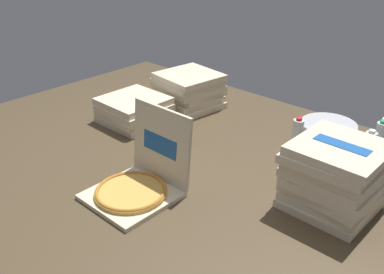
{
  "coord_description": "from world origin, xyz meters",
  "views": [
    {
      "loc": [
        1.5,
        -1.5,
        1.24
      ],
      "look_at": [
        0.02,
        0.1,
        0.14
      ],
      "focal_mm": 40.73,
      "sensor_mm": 36.0,
      "label": 1
    }
  ],
  "objects_px": {
    "water_bottle_0": "(368,151)",
    "water_bottle_2": "(384,137)",
    "pizza_stack_right_near": "(134,110)",
    "ice_bucket": "(327,136)",
    "pizza_stack_right_mid": "(189,90)",
    "water_bottle_3": "(297,138)",
    "water_bottle_1": "(379,141)",
    "open_pizza_box": "(139,180)",
    "pizza_stack_left_mid": "(335,176)"
  },
  "relations": [
    {
      "from": "pizza_stack_right_mid",
      "to": "water_bottle_1",
      "type": "distance_m",
      "value": 1.34
    },
    {
      "from": "pizza_stack_right_mid",
      "to": "water_bottle_2",
      "type": "distance_m",
      "value": 1.35
    },
    {
      "from": "pizza_stack_left_mid",
      "to": "ice_bucket",
      "type": "relative_size",
      "value": 1.31
    },
    {
      "from": "open_pizza_box",
      "to": "pizza_stack_right_mid",
      "type": "xyz_separation_m",
      "value": [
        -0.6,
        1.0,
        0.05
      ]
    },
    {
      "from": "pizza_stack_right_mid",
      "to": "water_bottle_0",
      "type": "relative_size",
      "value": 1.86
    },
    {
      "from": "pizza_stack_left_mid",
      "to": "water_bottle_0",
      "type": "bearing_deg",
      "value": 92.42
    },
    {
      "from": "open_pizza_box",
      "to": "ice_bucket",
      "type": "height_order",
      "value": "open_pizza_box"
    },
    {
      "from": "water_bottle_1",
      "to": "water_bottle_3",
      "type": "relative_size",
      "value": 1.0
    },
    {
      "from": "water_bottle_0",
      "to": "water_bottle_1",
      "type": "relative_size",
      "value": 1.0
    },
    {
      "from": "open_pizza_box",
      "to": "pizza_stack_right_near",
      "type": "distance_m",
      "value": 0.88
    },
    {
      "from": "open_pizza_box",
      "to": "pizza_stack_right_mid",
      "type": "height_order",
      "value": "open_pizza_box"
    },
    {
      "from": "ice_bucket",
      "to": "open_pizza_box",
      "type": "bearing_deg",
      "value": -113.46
    },
    {
      "from": "water_bottle_0",
      "to": "water_bottle_1",
      "type": "bearing_deg",
      "value": 91.43
    },
    {
      "from": "open_pizza_box",
      "to": "water_bottle_1",
      "type": "bearing_deg",
      "value": 57.43
    },
    {
      "from": "open_pizza_box",
      "to": "pizza_stack_left_mid",
      "type": "bearing_deg",
      "value": 36.11
    },
    {
      "from": "water_bottle_1",
      "to": "pizza_stack_left_mid",
      "type": "bearing_deg",
      "value": -87.85
    },
    {
      "from": "water_bottle_1",
      "to": "water_bottle_2",
      "type": "xyz_separation_m",
      "value": [
        0.0,
        0.07,
        0.0
      ]
    },
    {
      "from": "water_bottle_0",
      "to": "water_bottle_2",
      "type": "bearing_deg",
      "value": 90.91
    },
    {
      "from": "pizza_stack_right_near",
      "to": "ice_bucket",
      "type": "height_order",
      "value": "ice_bucket"
    },
    {
      "from": "pizza_stack_right_near",
      "to": "water_bottle_3",
      "type": "height_order",
      "value": "water_bottle_3"
    },
    {
      "from": "pizza_stack_left_mid",
      "to": "water_bottle_2",
      "type": "xyz_separation_m",
      "value": [
        -0.02,
        0.67,
        -0.05
      ]
    },
    {
      "from": "water_bottle_0",
      "to": "water_bottle_3",
      "type": "relative_size",
      "value": 1.0
    },
    {
      "from": "water_bottle_1",
      "to": "open_pizza_box",
      "type": "bearing_deg",
      "value": -122.57
    },
    {
      "from": "pizza_stack_right_mid",
      "to": "pizza_stack_right_near",
      "type": "bearing_deg",
      "value": -101.18
    },
    {
      "from": "open_pizza_box",
      "to": "water_bottle_3",
      "type": "relative_size",
      "value": 1.8
    },
    {
      "from": "pizza_stack_right_mid",
      "to": "pizza_stack_left_mid",
      "type": "distance_m",
      "value": 1.42
    },
    {
      "from": "pizza_stack_right_near",
      "to": "water_bottle_2",
      "type": "relative_size",
      "value": 1.71
    },
    {
      "from": "water_bottle_0",
      "to": "water_bottle_1",
      "type": "distance_m",
      "value": 0.16
    },
    {
      "from": "water_bottle_0",
      "to": "water_bottle_2",
      "type": "xyz_separation_m",
      "value": [
        -0.0,
        0.23,
        0.0
      ]
    },
    {
      "from": "water_bottle_2",
      "to": "water_bottle_1",
      "type": "bearing_deg",
      "value": -90.22
    },
    {
      "from": "water_bottle_1",
      "to": "water_bottle_2",
      "type": "relative_size",
      "value": 1.0
    },
    {
      "from": "ice_bucket",
      "to": "water_bottle_1",
      "type": "relative_size",
      "value": 1.34
    },
    {
      "from": "water_bottle_0",
      "to": "pizza_stack_right_near",
      "type": "bearing_deg",
      "value": -162.91
    },
    {
      "from": "water_bottle_0",
      "to": "water_bottle_1",
      "type": "xyz_separation_m",
      "value": [
        -0.0,
        0.16,
        0.0
      ]
    },
    {
      "from": "pizza_stack_right_near",
      "to": "water_bottle_2",
      "type": "xyz_separation_m",
      "value": [
        1.42,
        0.67,
        0.03
      ]
    },
    {
      "from": "water_bottle_1",
      "to": "water_bottle_0",
      "type": "bearing_deg",
      "value": -88.57
    },
    {
      "from": "pizza_stack_left_mid",
      "to": "water_bottle_3",
      "type": "height_order",
      "value": "pizza_stack_left_mid"
    },
    {
      "from": "pizza_stack_right_near",
      "to": "water_bottle_3",
      "type": "xyz_separation_m",
      "value": [
        1.06,
        0.32,
        0.03
      ]
    },
    {
      "from": "pizza_stack_right_mid",
      "to": "pizza_stack_right_near",
      "type": "xyz_separation_m",
      "value": [
        -0.09,
        -0.45,
        -0.04
      ]
    },
    {
      "from": "pizza_stack_right_mid",
      "to": "ice_bucket",
      "type": "xyz_separation_m",
      "value": [
        1.06,
        0.07,
        -0.04
      ]
    },
    {
      "from": "pizza_stack_left_mid",
      "to": "water_bottle_2",
      "type": "relative_size",
      "value": 1.76
    },
    {
      "from": "ice_bucket",
      "to": "water_bottle_2",
      "type": "height_order",
      "value": "water_bottle_2"
    },
    {
      "from": "water_bottle_0",
      "to": "pizza_stack_left_mid",
      "type": "bearing_deg",
      "value": -87.58
    },
    {
      "from": "open_pizza_box",
      "to": "water_bottle_3",
      "type": "distance_m",
      "value": 0.95
    },
    {
      "from": "pizza_stack_right_near",
      "to": "pizza_stack_right_mid",
      "type": "bearing_deg",
      "value": 78.82
    },
    {
      "from": "water_bottle_3",
      "to": "water_bottle_1",
      "type": "bearing_deg",
      "value": 37.82
    },
    {
      "from": "water_bottle_0",
      "to": "water_bottle_2",
      "type": "distance_m",
      "value": 0.23
    },
    {
      "from": "pizza_stack_right_mid",
      "to": "water_bottle_1",
      "type": "bearing_deg",
      "value": 6.47
    },
    {
      "from": "water_bottle_1",
      "to": "water_bottle_2",
      "type": "bearing_deg",
      "value": 89.78
    },
    {
      "from": "open_pizza_box",
      "to": "pizza_stack_right_near",
      "type": "bearing_deg",
      "value": 141.09
    }
  ]
}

